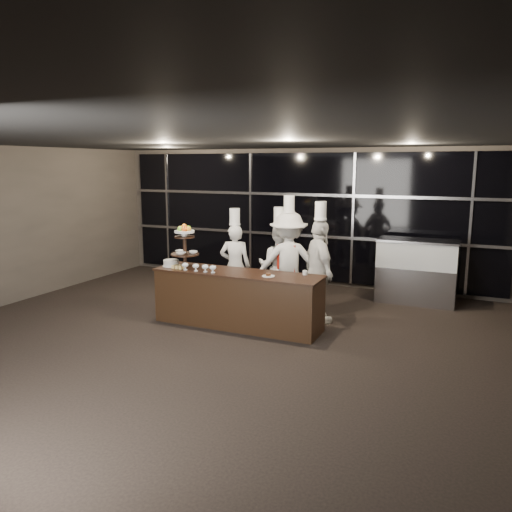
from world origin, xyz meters
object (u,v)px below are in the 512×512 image
at_px(layer_cake, 171,263).
at_px(chef_a, 235,265).
at_px(chef_c, 288,262).
at_px(chef_d, 319,271).
at_px(buffet_counter, 238,299).
at_px(chef_b, 279,266).
at_px(display_stand, 185,243).
at_px(display_case, 417,268).

relative_size(layer_cake, chef_a, 0.16).
relative_size(chef_a, chef_c, 0.88).
relative_size(layer_cake, chef_d, 0.15).
bearing_deg(layer_cake, chef_c, 34.38).
height_order(layer_cake, chef_a, chef_a).
relative_size(buffet_counter, chef_b, 1.50).
relative_size(buffet_counter, display_stand, 3.81).
distance_m(layer_cake, chef_c, 2.09).
xyz_separation_m(layer_cake, display_case, (3.77, 2.76, -0.29)).
xyz_separation_m(buffet_counter, chef_d, (1.16, 0.77, 0.43)).
distance_m(display_case, chef_d, 2.38).
xyz_separation_m(layer_cake, chef_c, (1.72, 1.18, -0.05)).
height_order(chef_a, chef_b, chef_b).
height_order(buffet_counter, chef_a, chef_a).
relative_size(layer_cake, display_case, 0.20).
bearing_deg(chef_c, chef_d, -27.63).
bearing_deg(chef_c, display_stand, -142.45).
relative_size(chef_c, chef_d, 1.03).
relative_size(chef_a, chef_d, 0.91).
bearing_deg(chef_d, chef_a, 172.49).
height_order(chef_a, chef_d, chef_d).
bearing_deg(display_case, layer_cake, -143.82).
relative_size(layer_cake, chef_b, 0.16).
distance_m(layer_cake, chef_a, 1.27).
height_order(layer_cake, chef_d, chef_d).
xyz_separation_m(display_stand, display_case, (3.52, 2.71, -0.65)).
relative_size(display_case, chef_b, 0.79).
distance_m(display_case, chef_a, 3.51).
xyz_separation_m(display_stand, layer_cake, (-0.25, -0.05, -0.37)).
height_order(chef_c, chef_d, chef_c).
height_order(display_case, chef_b, chef_b).
bearing_deg(chef_d, display_stand, -160.43).
bearing_deg(layer_cake, chef_d, 18.71).
relative_size(display_stand, chef_a, 0.40).
height_order(buffet_counter, chef_d, chef_d).
xyz_separation_m(buffet_counter, display_case, (2.52, 2.71, 0.22)).
relative_size(display_stand, chef_d, 0.36).
distance_m(display_stand, chef_a, 1.21).
bearing_deg(buffet_counter, display_stand, -179.99).
bearing_deg(display_case, chef_c, -142.37).
distance_m(display_stand, display_case, 4.49).
height_order(display_case, chef_c, chef_c).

